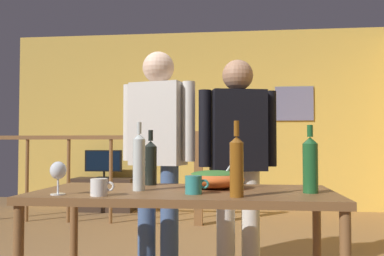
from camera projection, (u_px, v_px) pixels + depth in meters
back_wall at (200, 120)px, 6.46m from camera, size 5.81×0.10×2.70m
framed_picture at (294, 103)px, 6.25m from camera, size 0.56×0.03×0.51m
stair_railing at (126, 167)px, 5.24m from camera, size 2.85×0.10×1.15m
tv_console at (104, 194)px, 6.22m from camera, size 0.90×0.40×0.48m
flat_screen_tv at (104, 162)px, 6.21m from camera, size 0.55×0.12×0.41m
serving_table at (185, 203)px, 2.27m from camera, size 1.59×0.76×0.74m
salad_bowl at (215, 178)px, 2.38m from camera, size 0.34×0.34×0.18m
wine_glass at (58, 172)px, 2.09m from camera, size 0.08×0.08×0.16m
wine_bottle_amber at (237, 165)px, 1.99m from camera, size 0.07×0.07×0.36m
wine_bottle_clear at (139, 161)px, 2.26m from camera, size 0.07×0.07×0.37m
wine_bottle_dark at (151, 162)px, 2.58m from camera, size 0.08×0.08×0.34m
wine_bottle_green at (310, 164)px, 2.16m from camera, size 0.08×0.08×0.35m
mug_teal at (194, 185)px, 2.11m from camera, size 0.12×0.09×0.09m
mug_white at (99, 187)px, 2.04m from camera, size 0.12×0.08×0.08m
person_standing_left at (158, 145)px, 3.04m from camera, size 0.55×0.30×1.66m
person_standing_right at (238, 152)px, 2.98m from camera, size 0.55×0.30×1.59m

